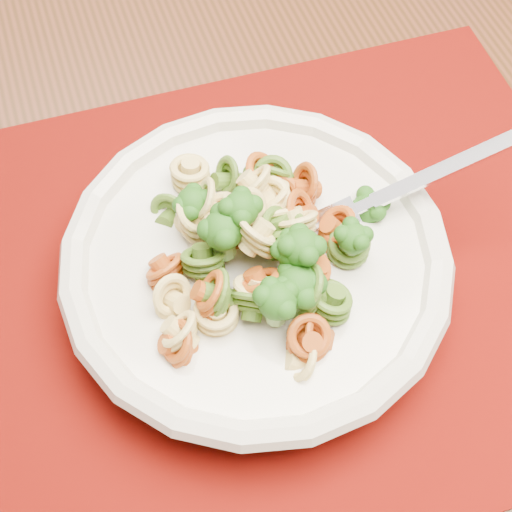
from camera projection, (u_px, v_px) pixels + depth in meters
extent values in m
cube|color=#432D16|center=(264.00, 356.00, 1.30)|extent=(4.00, 4.00, 0.01)
cube|color=#552A17|center=(321.00, 204.00, 0.57)|extent=(1.64, 1.13, 0.04)
cube|color=#5F0C04|center=(269.00, 277.00, 0.51)|extent=(0.52, 0.42, 0.00)
cylinder|color=silver|center=(256.00, 282.00, 0.50)|extent=(0.11, 0.11, 0.01)
cylinder|color=silver|center=(256.00, 268.00, 0.49)|extent=(0.24, 0.24, 0.03)
torus|color=silver|center=(256.00, 256.00, 0.47)|extent=(0.26, 0.26, 0.02)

